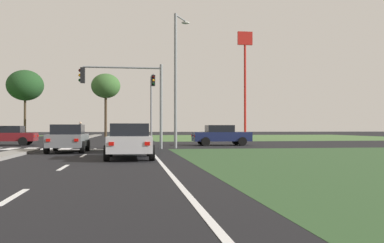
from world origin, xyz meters
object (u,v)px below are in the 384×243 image
Objects in this scene: car_teal_fourth at (127,138)px; traffic_signal_far_right at (152,97)px; car_navy_third at (221,135)px; car_silver_near at (130,141)px; car_beige_fifth at (75,131)px; car_black_seventh at (66,132)px; treeline_third at (25,85)px; pedestrian_at_median at (80,128)px; street_lamp_second at (177,73)px; car_grey_second at (68,138)px; fastfood_pole_sign at (245,62)px; treeline_fourth at (106,86)px; traffic_signal_near_right at (130,89)px; car_maroon_eighth at (8,135)px.

traffic_signal_far_right reaches higher than car_teal_fourth.
car_silver_near is at bearing -27.95° from car_navy_third.
car_beige_fifth reaches higher than car_navy_third.
car_teal_fourth is at bearing 104.30° from car_black_seventh.
pedestrian_at_median is at bearing -61.41° from treeline_third.
street_lamp_second is at bearing -44.34° from car_navy_third.
car_beige_fifth is (-4.53, 38.22, 0.06)m from car_grey_second.
fastfood_pole_sign is (11.75, 11.13, 5.18)m from traffic_signal_far_right.
treeline_fourth reaches higher than car_black_seventh.
fastfood_pole_sign is (10.68, 22.21, 4.44)m from street_lamp_second.
car_silver_near is at bearing 102.42° from car_black_seventh.
traffic_signal_near_right is 0.87× the size of traffic_signal_far_right.
car_navy_third is at bearing -56.17° from traffic_signal_far_right.
street_lamp_second is 4.78× the size of pedestrian_at_median.
car_silver_near is 17.81m from car_maroon_eighth.
car_silver_near is at bearing -148.93° from car_maroon_eighth.
fastfood_pole_sign reaches higher than treeline_third.
car_beige_fifth is 36.29m from traffic_signal_near_right.
traffic_signal_far_right is (-4.84, 7.22, 3.37)m from car_navy_third.
street_lamp_second is 25.04m from fastfood_pole_sign.
traffic_signal_near_right reaches higher than pedestrian_at_median.
fastfood_pole_sign is at bearing -29.10° from treeline_third.
car_teal_fourth is 6.16m from street_lamp_second.
car_silver_near is 0.99× the size of car_beige_fifth.
car_maroon_eighth is (-1.30, -20.57, -0.03)m from car_black_seventh.
treeline_third is at bearing -25.60° from pedestrian_at_median.
street_lamp_second is at bearing 46.12° from car_teal_fourth.
car_teal_fourth is at bearing 101.43° from car_beige_fifth.
pedestrian_at_median is (3.82, 13.39, 0.50)m from car_maroon_eighth.
car_silver_near reaches higher than car_maroon_eighth.
car_teal_fourth is 1.10× the size of car_black_seventh.
car_beige_fifth is at bearing 107.40° from street_lamp_second.
fastfood_pole_sign is (13.86, 25.51, 8.56)m from car_teal_fourth.
car_grey_second is 0.89× the size of car_teal_fourth.
traffic_signal_far_right is 0.47× the size of fastfood_pole_sign.
fastfood_pole_sign reaches higher than pedestrian_at_median.
fastfood_pole_sign is at bearing -55.28° from car_maroon_eighth.
street_lamp_second is 0.68× the size of fastfood_pole_sign.
car_black_seventh is 28.98m from traffic_signal_near_right.
treeline_fourth is at bearing 100.74° from street_lamp_second.
car_teal_fourth is 0.53× the size of street_lamp_second.
pedestrian_at_median is 0.14× the size of fastfood_pole_sign.
treeline_fourth reaches higher than car_grey_second.
car_black_seventh is 29.34m from street_lamp_second.
pedestrian_at_median is (2.52, -7.18, 0.48)m from car_black_seventh.
street_lamp_second is 21.76m from pedestrian_at_median.
car_maroon_eighth is at bearing -78.74° from treeline_third.
pedestrian_at_median reaches higher than car_silver_near.
traffic_signal_far_right is 11.71m from pedestrian_at_median.
car_navy_third is at bearing -110.64° from fastfood_pole_sign.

